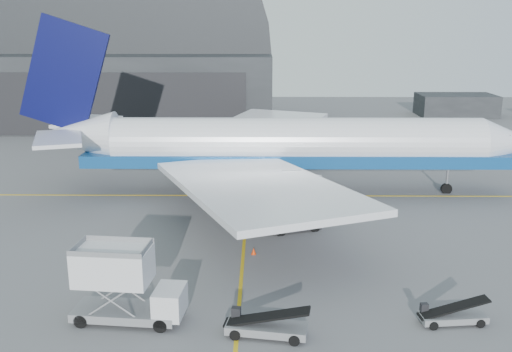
{
  "coord_description": "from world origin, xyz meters",
  "views": [
    {
      "loc": [
        1.36,
        -35.31,
        16.96
      ],
      "look_at": [
        0.91,
        10.96,
        4.5
      ],
      "focal_mm": 40.0,
      "sensor_mm": 36.0,
      "label": 1
    }
  ],
  "objects_px": {
    "belt_loader_b": "(452,316)",
    "pushback_tug": "(294,220)",
    "catering_truck": "(124,285)",
    "belt_loader_a": "(266,326)",
    "airliner": "(277,145)"
  },
  "relations": [
    {
      "from": "belt_loader_b",
      "to": "pushback_tug",
      "type": "bearing_deg",
      "value": 112.18
    },
    {
      "from": "catering_truck",
      "to": "belt_loader_b",
      "type": "distance_m",
      "value": 19.18
    },
    {
      "from": "pushback_tug",
      "to": "catering_truck",
      "type": "bearing_deg",
      "value": -143.96
    },
    {
      "from": "pushback_tug",
      "to": "belt_loader_a",
      "type": "xyz_separation_m",
      "value": [
        -2.53,
        -17.18,
        -0.19
      ]
    },
    {
      "from": "catering_truck",
      "to": "pushback_tug",
      "type": "relative_size",
      "value": 1.37
    },
    {
      "from": "catering_truck",
      "to": "belt_loader_b",
      "type": "relative_size",
      "value": 1.62
    },
    {
      "from": "pushback_tug",
      "to": "belt_loader_a",
      "type": "height_order",
      "value": "pushback_tug"
    },
    {
      "from": "catering_truck",
      "to": "pushback_tug",
      "type": "height_order",
      "value": "catering_truck"
    },
    {
      "from": "belt_loader_b",
      "to": "airliner",
      "type": "bearing_deg",
      "value": 104.12
    },
    {
      "from": "airliner",
      "to": "belt_loader_b",
      "type": "relative_size",
      "value": 12.37
    },
    {
      "from": "airliner",
      "to": "catering_truck",
      "type": "height_order",
      "value": "airliner"
    },
    {
      "from": "belt_loader_b",
      "to": "catering_truck",
      "type": "bearing_deg",
      "value": 173.74
    },
    {
      "from": "pushback_tug",
      "to": "belt_loader_b",
      "type": "distance_m",
      "value": 17.79
    },
    {
      "from": "airliner",
      "to": "catering_truck",
      "type": "relative_size",
      "value": 7.65
    },
    {
      "from": "airliner",
      "to": "catering_truck",
      "type": "xyz_separation_m",
      "value": [
        -9.54,
        -26.25,
        -2.77
      ]
    }
  ]
}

